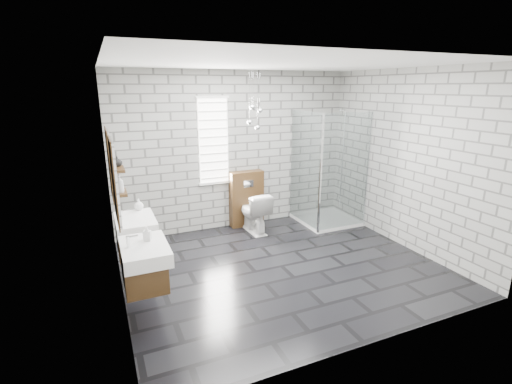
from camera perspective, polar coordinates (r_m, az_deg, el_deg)
floor at (r=5.33m, az=3.97°, el=-11.40°), size 4.20×3.60×0.02m
ceiling at (r=4.74m, az=4.63°, el=19.25°), size 4.20×3.60×0.02m
wall_back at (r=6.48m, az=-3.18°, el=6.29°), size 4.20×0.02×2.70m
wall_front at (r=3.42m, az=18.46°, el=-3.35°), size 4.20×0.02×2.70m
wall_left at (r=4.33m, az=-21.35°, el=0.34°), size 0.02×3.60×2.70m
wall_right at (r=6.11m, az=22.16°, el=4.55°), size 0.02×3.60×2.70m
vanity_left at (r=4.09m, az=-17.31°, el=-9.04°), size 0.47×0.70×1.57m
vanity_right at (r=4.91m, az=-18.53°, el=-4.89°), size 0.47×0.70×1.57m
shelf_lower at (r=4.29m, az=-20.21°, el=-0.10°), size 0.14×0.30×0.03m
shelf_upper at (r=4.23m, az=-20.55°, el=3.29°), size 0.14×0.30×0.03m
window at (r=6.30m, az=-6.57°, el=7.77°), size 0.56×0.05×1.48m
cistern_panel at (r=6.63m, az=-1.48°, el=-1.02°), size 0.60×0.20×1.00m
flush_plate at (r=6.46m, az=-1.15°, el=1.28°), size 0.18×0.01×0.12m
shower_enclosure at (r=6.80m, az=10.75°, el=-0.83°), size 1.00×1.00×2.03m
pendant_cluster at (r=6.06m, az=-0.25°, el=11.85°), size 0.28×0.23×0.95m
toilet at (r=6.37m, az=-0.30°, el=-3.10°), size 0.43×0.72×0.71m
soap_bottle_a at (r=4.12m, az=-16.40°, el=-6.10°), size 0.10×0.10×0.16m
soap_bottle_b at (r=5.15m, az=-17.59°, el=-1.83°), size 0.14×0.14×0.15m
soap_bottle_c at (r=4.20m, az=-20.16°, el=1.14°), size 0.09×0.09×0.19m
vase at (r=4.30m, az=-20.57°, el=4.43°), size 0.14×0.14×0.11m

